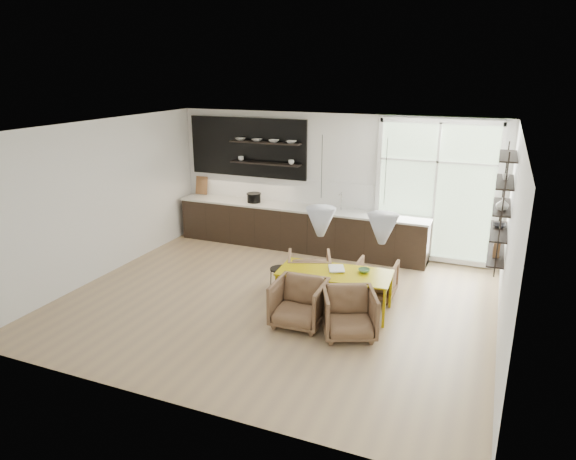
# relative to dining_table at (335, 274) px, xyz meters

# --- Properties ---
(room) EXTENTS (7.02, 6.01, 2.91)m
(room) POSITION_rel_dining_table_xyz_m (-0.42, 1.00, 0.85)
(room) COLOR tan
(room) RESTS_ON ground
(kitchen_run) EXTENTS (5.54, 0.69, 2.75)m
(kitchen_run) POSITION_rel_dining_table_xyz_m (-1.70, 2.59, -0.01)
(kitchen_run) COLOR black
(kitchen_run) RESTS_ON ground
(right_shelving) EXTENTS (0.26, 1.22, 1.90)m
(right_shelving) POSITION_rel_dining_table_xyz_m (2.36, 1.07, 1.04)
(right_shelving) COLOR black
(right_shelving) RESTS_ON ground
(dining_table) EXTENTS (1.85, 0.92, 0.66)m
(dining_table) POSITION_rel_dining_table_xyz_m (0.00, 0.00, 0.00)
(dining_table) COLOR #B59F03
(dining_table) RESTS_ON ground
(armchair_back_left) EXTENTS (0.96, 0.97, 0.69)m
(armchair_back_left) POSITION_rel_dining_table_xyz_m (-0.64, 0.55, -0.27)
(armchair_back_left) COLOR brown
(armchair_back_left) RESTS_ON ground
(armchair_back_right) EXTENTS (0.67, 0.69, 0.63)m
(armchair_back_right) POSITION_rel_dining_table_xyz_m (0.51, 0.76, -0.30)
(armchair_back_right) COLOR brown
(armchair_back_right) RESTS_ON ground
(armchair_front_left) EXTENTS (0.79, 0.81, 0.71)m
(armchair_front_left) POSITION_rel_dining_table_xyz_m (-0.34, -0.70, -0.26)
(armchair_front_left) COLOR brown
(armchair_front_left) RESTS_ON ground
(armchair_front_right) EXTENTS (1.00, 1.01, 0.70)m
(armchair_front_right) POSITION_rel_dining_table_xyz_m (0.46, -0.74, -0.26)
(armchair_front_right) COLOR brown
(armchair_front_right) RESTS_ON ground
(wire_stool) EXTENTS (0.37, 0.37, 0.47)m
(wire_stool) POSITION_rel_dining_table_xyz_m (-1.05, 0.23, -0.31)
(wire_stool) COLOR black
(wire_stool) RESTS_ON ground
(table_book) EXTENTS (0.35, 0.40, 0.03)m
(table_book) POSITION_rel_dining_table_xyz_m (-0.12, 0.06, 0.06)
(table_book) COLOR white
(table_book) RESTS_ON dining_table
(table_bowl) EXTENTS (0.19, 0.19, 0.06)m
(table_bowl) POSITION_rel_dining_table_xyz_m (0.44, 0.16, 0.07)
(table_bowl) COLOR #558959
(table_bowl) RESTS_ON dining_table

